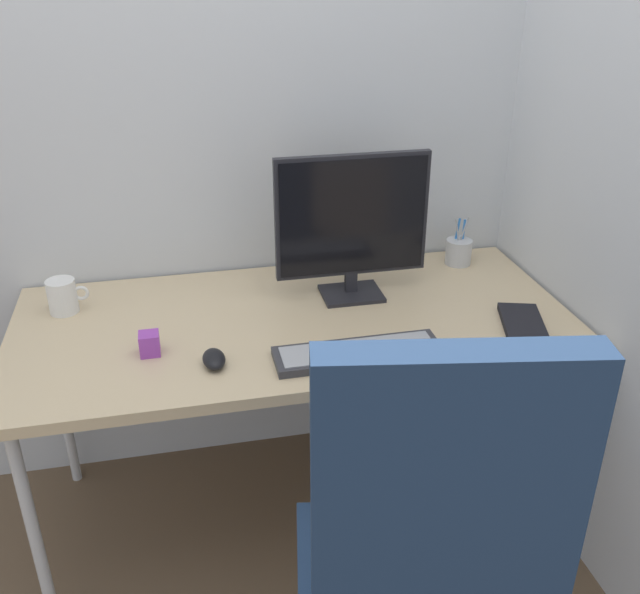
{
  "coord_description": "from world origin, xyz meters",
  "views": [
    {
      "loc": [
        -0.31,
        -1.78,
        1.71
      ],
      "look_at": [
        0.06,
        -0.08,
        0.83
      ],
      "focal_mm": 39.31,
      "sensor_mm": 36.0,
      "label": 1
    }
  ],
  "objects_px": {
    "monitor": "(352,222)",
    "coffee_mug": "(63,296)",
    "pen_holder": "(459,251)",
    "mouse": "(214,359)",
    "office_chair": "(421,576)",
    "notebook": "(523,323)",
    "desk_clamp_accessory": "(150,344)",
    "keyboard": "(358,353)"
  },
  "relations": [
    {
      "from": "monitor",
      "to": "keyboard",
      "type": "relative_size",
      "value": 1.04
    },
    {
      "from": "notebook",
      "to": "coffee_mug",
      "type": "distance_m",
      "value": 1.34
    },
    {
      "from": "monitor",
      "to": "desk_clamp_accessory",
      "type": "relative_size",
      "value": 7.56
    },
    {
      "from": "office_chair",
      "to": "desk_clamp_accessory",
      "type": "relative_size",
      "value": 19.26
    },
    {
      "from": "monitor",
      "to": "coffee_mug",
      "type": "bearing_deg",
      "value": 175.57
    },
    {
      "from": "desk_clamp_accessory",
      "to": "pen_holder",
      "type": "bearing_deg",
      "value": 20.51
    },
    {
      "from": "pen_holder",
      "to": "notebook",
      "type": "height_order",
      "value": "pen_holder"
    },
    {
      "from": "coffee_mug",
      "to": "monitor",
      "type": "bearing_deg",
      "value": -4.43
    },
    {
      "from": "mouse",
      "to": "coffee_mug",
      "type": "relative_size",
      "value": 0.83
    },
    {
      "from": "office_chair",
      "to": "keyboard",
      "type": "relative_size",
      "value": 2.65
    },
    {
      "from": "monitor",
      "to": "desk_clamp_accessory",
      "type": "xyz_separation_m",
      "value": [
        -0.61,
        -0.23,
        -0.21
      ]
    },
    {
      "from": "notebook",
      "to": "desk_clamp_accessory",
      "type": "xyz_separation_m",
      "value": [
        -1.04,
        0.07,
        0.02
      ]
    },
    {
      "from": "monitor",
      "to": "notebook",
      "type": "distance_m",
      "value": 0.58
    },
    {
      "from": "mouse",
      "to": "coffee_mug",
      "type": "xyz_separation_m",
      "value": [
        -0.41,
        0.39,
        0.03
      ]
    },
    {
      "from": "mouse",
      "to": "pen_holder",
      "type": "distance_m",
      "value": 0.99
    },
    {
      "from": "monitor",
      "to": "desk_clamp_accessory",
      "type": "bearing_deg",
      "value": -159.12
    },
    {
      "from": "office_chair",
      "to": "monitor",
      "type": "bearing_deg",
      "value": 83.96
    },
    {
      "from": "mouse",
      "to": "pen_holder",
      "type": "xyz_separation_m",
      "value": [
        0.87,
        0.48,
        0.03
      ]
    },
    {
      "from": "office_chair",
      "to": "keyboard",
      "type": "xyz_separation_m",
      "value": [
        0.03,
        0.6,
        0.16
      ]
    },
    {
      "from": "monitor",
      "to": "desk_clamp_accessory",
      "type": "height_order",
      "value": "monitor"
    },
    {
      "from": "monitor",
      "to": "keyboard",
      "type": "distance_m",
      "value": 0.44
    },
    {
      "from": "pen_holder",
      "to": "notebook",
      "type": "relative_size",
      "value": 0.76
    },
    {
      "from": "keyboard",
      "to": "coffee_mug",
      "type": "xyz_separation_m",
      "value": [
        -0.79,
        0.43,
        0.04
      ]
    },
    {
      "from": "coffee_mug",
      "to": "desk_clamp_accessory",
      "type": "height_order",
      "value": "coffee_mug"
    },
    {
      "from": "monitor",
      "to": "notebook",
      "type": "xyz_separation_m",
      "value": [
        0.43,
        -0.31,
        -0.23
      ]
    },
    {
      "from": "office_chair",
      "to": "mouse",
      "type": "xyz_separation_m",
      "value": [
        -0.35,
        0.64,
        0.17
      ]
    },
    {
      "from": "keyboard",
      "to": "desk_clamp_accessory",
      "type": "bearing_deg",
      "value": 166.26
    },
    {
      "from": "monitor",
      "to": "pen_holder",
      "type": "height_order",
      "value": "monitor"
    },
    {
      "from": "office_chair",
      "to": "pen_holder",
      "type": "xyz_separation_m",
      "value": [
        0.52,
        1.12,
        0.19
      ]
    },
    {
      "from": "office_chair",
      "to": "keyboard",
      "type": "bearing_deg",
      "value": 87.33
    },
    {
      "from": "coffee_mug",
      "to": "office_chair",
      "type": "bearing_deg",
      "value": -53.75
    },
    {
      "from": "monitor",
      "to": "coffee_mug",
      "type": "height_order",
      "value": "monitor"
    },
    {
      "from": "monitor",
      "to": "mouse",
      "type": "bearing_deg",
      "value": -144.13
    },
    {
      "from": "keyboard",
      "to": "pen_holder",
      "type": "xyz_separation_m",
      "value": [
        0.49,
        0.52,
        0.03
      ]
    },
    {
      "from": "mouse",
      "to": "pen_holder",
      "type": "bearing_deg",
      "value": 26.26
    },
    {
      "from": "notebook",
      "to": "desk_clamp_accessory",
      "type": "distance_m",
      "value": 1.04
    },
    {
      "from": "office_chair",
      "to": "monitor",
      "type": "height_order",
      "value": "office_chair"
    },
    {
      "from": "pen_holder",
      "to": "coffee_mug",
      "type": "distance_m",
      "value": 1.28
    },
    {
      "from": "office_chair",
      "to": "coffee_mug",
      "type": "relative_size",
      "value": 9.95
    },
    {
      "from": "mouse",
      "to": "notebook",
      "type": "bearing_deg",
      "value": -1.32
    },
    {
      "from": "coffee_mug",
      "to": "desk_clamp_accessory",
      "type": "distance_m",
      "value": 0.39
    },
    {
      "from": "pen_holder",
      "to": "office_chair",
      "type": "bearing_deg",
      "value": -114.96
    }
  ]
}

